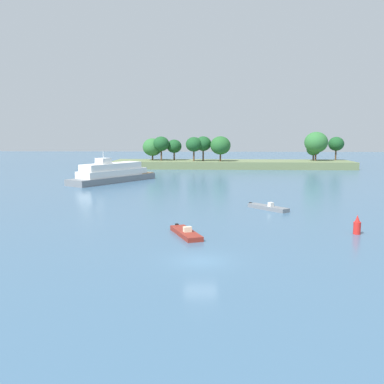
% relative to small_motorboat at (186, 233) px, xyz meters
% --- Properties ---
extents(ground_plane, '(400.00, 400.00, 0.00)m').
position_rel_small_motorboat_xyz_m(ground_plane, '(1.65, -8.45, -0.25)').
color(ground_plane, '#3D607F').
extents(treeline_island, '(66.53, 14.00, 10.09)m').
position_rel_small_motorboat_xyz_m(treeline_island, '(8.27, 83.60, 2.67)').
color(treeline_island, '#66754C').
rests_on(treeline_island, ground).
extents(small_motorboat, '(3.52, 6.05, 0.95)m').
position_rel_small_motorboat_xyz_m(small_motorboat, '(0.00, 0.00, 0.00)').
color(small_motorboat, maroon).
rests_on(small_motorboat, ground).
extents(white_riverboat, '(15.02, 19.79, 6.31)m').
position_rel_small_motorboat_xyz_m(white_riverboat, '(-17.43, 45.88, 1.42)').
color(white_riverboat, slate).
rests_on(white_riverboat, ground).
extents(fishing_skiff, '(4.92, 5.41, 0.99)m').
position_rel_small_motorboat_xyz_m(fishing_skiff, '(9.68, 14.88, 0.02)').
color(fishing_skiff, slate).
rests_on(fishing_skiff, ground).
extents(channel_buoy_red, '(0.70, 0.70, 1.90)m').
position_rel_small_motorboat_xyz_m(channel_buoy_red, '(16.60, 1.33, 0.56)').
color(channel_buoy_red, red).
rests_on(channel_buoy_red, ground).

